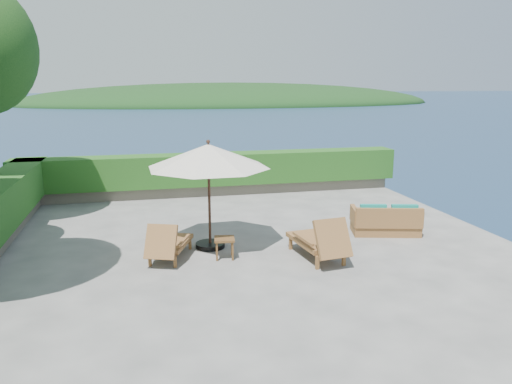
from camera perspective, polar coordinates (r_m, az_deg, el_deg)
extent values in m
plane|color=gray|center=(11.21, -0.57, -6.43)|extent=(12.00, 12.00, 0.00)
cube|color=#5E554B|center=(11.80, -0.55, -13.58)|extent=(12.00, 12.00, 3.00)
plane|color=#19334E|center=(12.51, -0.54, -19.55)|extent=(600.00, 600.00, 0.00)
ellipsoid|color=black|center=(152.95, -2.86, 10.04)|extent=(126.00, 57.60, 12.60)
cube|color=#736A5C|center=(16.48, -4.81, 0.36)|extent=(12.00, 0.60, 0.36)
cube|color=#184C15|center=(16.35, -4.85, 2.65)|extent=(12.40, 0.90, 1.00)
cylinder|color=black|center=(11.30, -5.25, -6.06)|extent=(0.84, 0.84, 0.10)
cylinder|color=#331C12|center=(11.00, -5.36, -0.54)|extent=(0.08, 0.08, 2.33)
cone|color=beige|center=(10.83, -5.46, 4.14)|extent=(3.49, 3.49, 0.51)
sphere|color=#331C12|center=(10.79, -5.50, 5.76)|extent=(0.11, 0.11, 0.08)
cube|color=olive|center=(10.34, -12.03, -7.67)|extent=(0.07, 0.07, 0.24)
cube|color=olive|center=(10.18, -9.22, -7.88)|extent=(0.07, 0.07, 0.24)
cube|color=olive|center=(11.34, -10.13, -5.76)|extent=(0.07, 0.07, 0.24)
cube|color=olive|center=(11.20, -7.55, -5.91)|extent=(0.07, 0.07, 0.24)
cube|color=olive|center=(10.79, -9.58, -5.80)|extent=(1.01, 1.36, 0.08)
cube|color=olive|center=(10.08, -10.82, -5.62)|extent=(0.72, 0.59, 0.66)
cube|color=olive|center=(10.68, -11.55, -5.29)|extent=(0.34, 0.77, 0.05)
cube|color=olive|center=(10.49, -8.24, -5.49)|extent=(0.34, 0.77, 0.05)
cube|color=olive|center=(10.03, 7.02, -8.02)|extent=(0.07, 0.07, 0.28)
cube|color=olive|center=(10.31, 10.00, -7.55)|extent=(0.07, 0.07, 0.28)
cube|color=olive|center=(11.12, 3.98, -5.88)|extent=(0.07, 0.07, 0.28)
cube|color=olive|center=(11.37, 6.74, -5.52)|extent=(0.07, 0.07, 0.28)
cube|color=olive|center=(10.73, 6.64, -5.60)|extent=(0.88, 1.47, 0.10)
cube|color=olive|center=(9.97, 8.77, -5.29)|extent=(0.76, 0.54, 0.75)
cube|color=olive|center=(10.34, 5.39, -5.34)|extent=(0.18, 0.91, 0.05)
cube|color=olive|center=(10.67, 8.92, -4.88)|extent=(0.18, 0.91, 0.05)
cube|color=brown|center=(10.41, -4.49, -6.83)|extent=(0.05, 0.05, 0.40)
cube|color=brown|center=(10.42, -2.69, -6.79)|extent=(0.05, 0.05, 0.40)
cube|color=brown|center=(10.72, -4.51, -6.26)|extent=(0.05, 0.05, 0.40)
cube|color=brown|center=(10.73, -2.76, -6.22)|extent=(0.05, 0.05, 0.40)
cube|color=brown|center=(10.50, -3.63, -5.38)|extent=(0.47, 0.47, 0.05)
cube|color=olive|center=(12.64, 14.53, -3.81)|extent=(1.74, 1.17, 0.35)
cube|color=olive|center=(12.21, 14.99, -2.91)|extent=(1.57, 0.52, 0.48)
cube|color=olive|center=(12.42, 11.19, -2.66)|extent=(0.30, 0.79, 0.40)
cube|color=olive|center=(12.76, 17.92, -2.63)|extent=(0.30, 0.79, 0.40)
cube|color=#128477|center=(12.53, 12.90, -2.64)|extent=(0.83, 0.79, 0.16)
cube|color=#128477|center=(12.70, 16.18, -2.63)|extent=(0.83, 0.79, 0.16)
cube|color=#128477|center=(12.17, 13.24, -2.12)|extent=(0.63, 0.28, 0.32)
cube|color=#128477|center=(12.34, 16.61, -2.12)|extent=(0.63, 0.28, 0.32)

